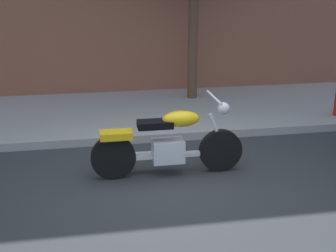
{
  "coord_description": "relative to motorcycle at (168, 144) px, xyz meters",
  "views": [
    {
      "loc": [
        -1.06,
        -5.52,
        2.72
      ],
      "look_at": [
        -0.02,
        0.33,
        0.72
      ],
      "focal_mm": 48.83,
      "sensor_mm": 36.0,
      "label": 1
    }
  ],
  "objects": [
    {
      "name": "sidewalk",
      "position": [
        0.02,
        2.82,
        -0.39
      ],
      "size": [
        21.16,
        3.07,
        0.14
      ],
      "primitive_type": "cube",
      "color": "#A0A0A0",
      "rests_on": "ground"
    },
    {
      "name": "motorcycle",
      "position": [
        0.0,
        0.0,
        0.0
      ],
      "size": [
        2.14,
        0.7,
        1.12
      ],
      "color": "black",
      "rests_on": "ground"
    },
    {
      "name": "ground_plane",
      "position": [
        0.02,
        -0.33,
        -0.46
      ],
      "size": [
        60.0,
        60.0,
        0.0
      ],
      "primitive_type": "plane",
      "color": "#303335"
    }
  ]
}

